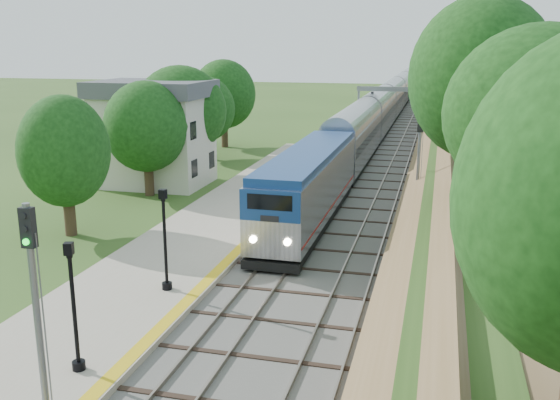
% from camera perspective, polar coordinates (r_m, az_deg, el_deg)
% --- Properties ---
extents(trackbed, '(9.50, 170.00, 0.28)m').
position_cam_1_polar(trackbed, '(74.84, 10.25, 5.71)').
color(trackbed, '#4C4944').
rests_on(trackbed, ground).
extents(platform, '(6.40, 68.00, 0.38)m').
position_cam_1_polar(platform, '(34.10, -7.98, -4.04)').
color(platform, '#A09681').
rests_on(platform, ground).
extents(yellow_stripe, '(0.55, 68.00, 0.01)m').
position_cam_1_polar(yellow_stripe, '(33.09, -3.41, -4.14)').
color(yellow_stripe, gold).
rests_on(yellow_stripe, platform).
extents(embankment, '(10.64, 170.00, 11.70)m').
position_cam_1_polar(embankment, '(74.45, 16.78, 6.76)').
color(embankment, brown).
rests_on(embankment, ground).
extents(station_building, '(8.60, 6.60, 8.00)m').
position_cam_1_polar(station_building, '(49.26, -11.47, 6.09)').
color(station_building, beige).
rests_on(station_building, ground).
extents(signal_gantry, '(8.40, 0.38, 6.20)m').
position_cam_1_polar(signal_gantry, '(69.29, 10.49, 9.00)').
color(signal_gantry, slate).
rests_on(signal_gantry, ground).
extents(trees_behind_platform, '(7.82, 53.32, 7.21)m').
position_cam_1_polar(trees_behind_platform, '(39.70, -13.64, 4.73)').
color(trees_behind_platform, '#332316').
rests_on(trees_behind_platform, ground).
extents(train, '(2.96, 118.69, 4.35)m').
position_cam_1_polar(train, '(85.78, 9.57, 8.25)').
color(train, black).
rests_on(train, trackbed).
extents(lamppost_mid, '(0.43, 0.43, 4.36)m').
position_cam_1_polar(lamppost_mid, '(21.31, -18.28, -9.91)').
color(lamppost_mid, black).
rests_on(lamppost_mid, platform).
extents(lamppost_far, '(0.44, 0.44, 4.45)m').
position_cam_1_polar(lamppost_far, '(27.11, -10.45, -4.12)').
color(lamppost_far, black).
rests_on(lamppost_far, platform).
extents(signal_platform, '(0.37, 0.30, 6.35)m').
position_cam_1_polar(signal_platform, '(18.15, -21.52, -7.78)').
color(signal_platform, slate).
rests_on(signal_platform, platform).
extents(signal_farside, '(0.35, 0.28, 6.47)m').
position_cam_1_polar(signal_farside, '(39.66, 12.58, 4.11)').
color(signal_farside, slate).
rests_on(signal_farside, ground).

